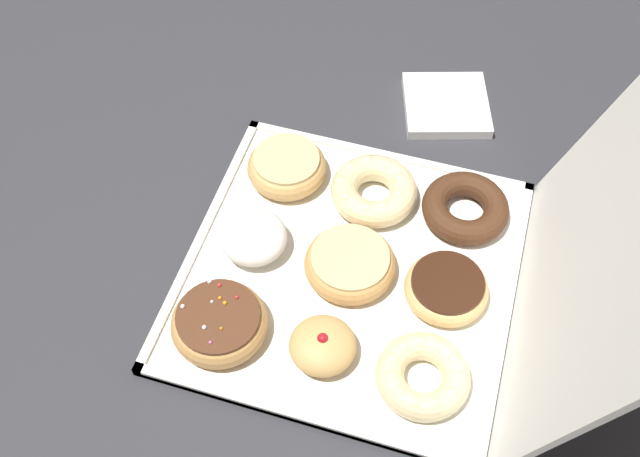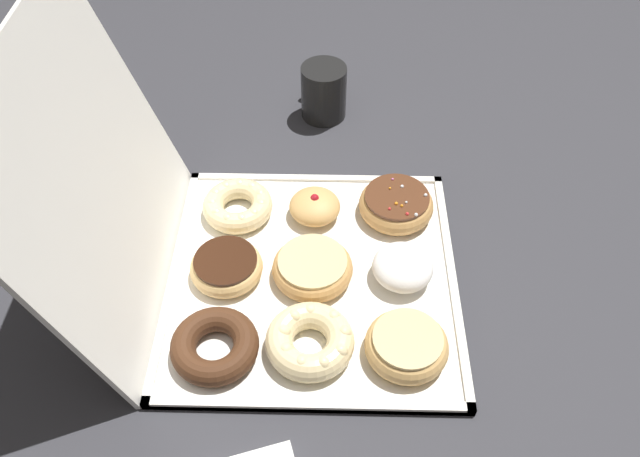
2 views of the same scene
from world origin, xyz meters
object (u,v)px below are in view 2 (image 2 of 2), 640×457
Objects in this scene: coffee_mug at (324,90)px; glazed_ring_donut_4 at (310,266)px; donut_box at (313,277)px; cruller_donut_8 at (238,205)px; chocolate_cake_ring_donut_6 at (215,346)px; jelly_filled_donut_5 at (315,206)px; cruller_donut_3 at (314,341)px; sprinkle_donut_2 at (396,204)px; glazed_ring_donut_0 at (407,345)px; powdered_filled_donut_1 at (403,269)px; chocolate_frosted_donut_7 at (227,266)px.

glazed_ring_donut_4 is at bearing 178.13° from coffee_mug.
donut_box is 3.78× the size of cruller_donut_8.
glazed_ring_donut_4 reaches higher than donut_box.
glazed_ring_donut_4 is 0.18m from chocolate_cake_ring_donut_6.
cruller_donut_3 is at bearing -179.03° from jelly_filled_donut_5.
cruller_donut_3 is at bearing 153.84° from sprinkle_donut_2.
jelly_filled_donut_5 reaches higher than cruller_donut_8.
jelly_filled_donut_5 is (0.25, 0.13, -0.00)m from glazed_ring_donut_0.
powdered_filled_donut_1 is 0.79× the size of cruller_donut_8.
cruller_donut_3 is 1.07× the size of cruller_donut_8.
sprinkle_donut_2 is 1.00× the size of cruller_donut_3.
jelly_filled_donut_5 is at bearing 178.22° from coffee_mug.
chocolate_cake_ring_donut_6 is at bearing 90.85° from glazed_ring_donut_0.
glazed_ring_donut_4 is 1.00× the size of chocolate_cake_ring_donut_6.
powdered_filled_donut_1 is 0.75× the size of glazed_ring_donut_4.
cruller_donut_8 is at bearing -0.62° from chocolate_cake_ring_donut_6.
sprinkle_donut_2 is at bearing -44.97° from donut_box.
sprinkle_donut_2 is 0.30m from coffee_mug.
chocolate_cake_ring_donut_6 is 0.13m from chocolate_frosted_donut_7.
chocolate_frosted_donut_7 is at bearing 89.19° from donut_box.
donut_box is at bearing 135.03° from sprinkle_donut_2.
jelly_filled_donut_5 is at bearing -2.08° from glazed_ring_donut_4.
glazed_ring_donut_0 is 0.29m from chocolate_frosted_donut_7.
glazed_ring_donut_0 is 0.19m from glazed_ring_donut_4.
chocolate_cake_ring_donut_6 is (-0.26, 0.26, -0.00)m from sprinkle_donut_2.
cruller_donut_8 is (0.25, 0.25, -0.00)m from glazed_ring_donut_0.
donut_box is at bearing 44.81° from glazed_ring_donut_0.
glazed_ring_donut_0 is 1.26× the size of powdered_filled_donut_1.
chocolate_frosted_donut_7 is at bearing 178.57° from cruller_donut_8.
cruller_donut_3 reaches higher than chocolate_cake_ring_donut_6.
glazed_ring_donut_0 is 0.12m from cruller_donut_3.
sprinkle_donut_2 is 0.37m from chocolate_cake_ring_donut_6.
jelly_filled_donut_5 is 0.28m from coffee_mug.
cruller_donut_8 is at bearing 63.28° from powdered_filled_donut_1.
cruller_donut_3 reaches higher than chocolate_frosted_donut_7.
jelly_filled_donut_5 is at bearing 0.97° from cruller_donut_3.
glazed_ring_donut_0 is at bearing 179.67° from sprinkle_donut_2.
donut_box is at bearing 2.27° from cruller_donut_3.
coffee_mug reaches higher than glazed_ring_donut_0.
cruller_donut_8 reaches higher than chocolate_cake_ring_donut_6.
sprinkle_donut_2 reaches higher than glazed_ring_donut_4.
glazed_ring_donut_0 is 0.94× the size of glazed_ring_donut_4.
glazed_ring_donut_0 is at bearing -117.20° from chocolate_frosted_donut_7.
cruller_donut_3 is at bearing -177.73° from donut_box.
donut_box is 3.78× the size of glazed_ring_donut_0.
jelly_filled_donut_5 is 0.69× the size of chocolate_cake_ring_donut_6.
jelly_filled_donut_5 is 0.18m from chocolate_frosted_donut_7.
cruller_donut_3 is 1.12× the size of chocolate_frosted_donut_7.
donut_box is 0.02m from glazed_ring_donut_4.
chocolate_cake_ring_donut_6 is at bearing -179.88° from chocolate_frosted_donut_7.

